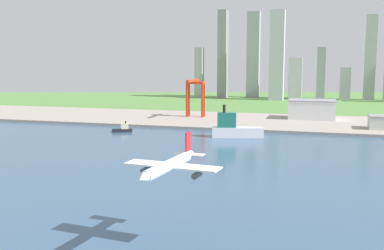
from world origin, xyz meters
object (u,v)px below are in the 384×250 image
at_px(airplane_landing, 170,166).
at_px(warehouse_main, 312,109).
at_px(port_crane_red, 195,90).
at_px(ferry_boat, 234,128).
at_px(tugboat_small, 123,129).

bearing_deg(airplane_landing, warehouse_main, 84.37).
bearing_deg(airplane_landing, port_crane_red, 104.68).
distance_m(airplane_landing, warehouse_main, 377.30).
height_order(airplane_landing, ferry_boat, airplane_landing).
bearing_deg(warehouse_main, airplane_landing, -95.63).
xyz_separation_m(airplane_landing, warehouse_main, (36.97, 375.13, -16.12)).
height_order(ferry_boat, warehouse_main, ferry_boat).
xyz_separation_m(tugboat_small, warehouse_main, (166.82, 135.70, 10.06)).
bearing_deg(port_crane_red, tugboat_small, -107.98).
height_order(airplane_landing, warehouse_main, airplane_landing).
bearing_deg(warehouse_main, port_crane_red, -170.71).
relative_size(airplane_landing, port_crane_red, 0.94).
height_order(ferry_boat, port_crane_red, port_crane_red).
xyz_separation_m(airplane_landing, port_crane_red, (-92.69, 353.93, 3.73)).
relative_size(airplane_landing, tugboat_small, 2.11).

